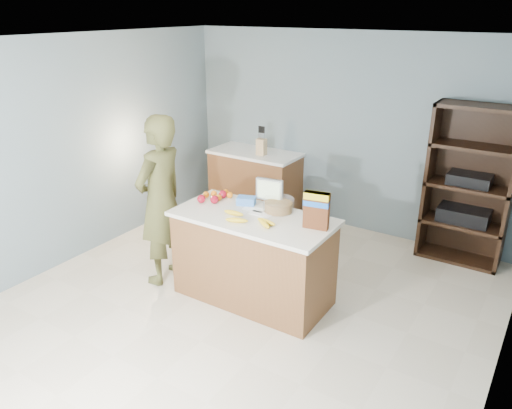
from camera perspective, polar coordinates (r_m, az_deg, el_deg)
The scene contains 15 objects.
floor at distance 4.95m, azimuth -2.24°, elevation -12.10°, with size 4.50×5.00×0.02m, color beige.
walls at distance 4.26m, azimuth -2.56°, elevation 6.69°, with size 4.52×5.02×2.51m.
counter_peninsula at distance 4.95m, azimuth -0.31°, elevation -6.48°, with size 1.56×0.76×0.90m.
back_cabinet at distance 7.00m, azimuth -0.09°, elevation 2.51°, with size 1.24×0.62×0.90m.
shelving_unit at distance 6.07m, azimuth 23.15°, elevation 1.77°, with size 0.90×0.40×1.80m.
person at distance 5.21m, azimuth -10.83°, elevation 0.41°, with size 0.65×0.43×1.79m, color #474622.
knife_block at distance 6.69m, azimuth 0.63°, elevation 6.67°, with size 0.12×0.10×0.31m.
envelopes at distance 4.83m, azimuth 0.14°, elevation -0.82°, with size 0.35×0.19×0.00m.
bananas at distance 4.60m, azimuth -0.69°, elevation -1.73°, with size 0.59×0.22×0.05m.
apples at distance 5.09m, azimuth -4.95°, elevation 0.80°, with size 0.21×0.31×0.09m.
oranges at distance 5.20m, azimuth -4.27°, elevation 1.13°, with size 0.28×0.23×0.07m.
blue_carton at distance 5.00m, azimuth -1.13°, elevation 0.42°, with size 0.18×0.12×0.08m, color blue.
salad_bowl at distance 4.83m, azimuth 2.58°, elevation -0.14°, with size 0.30×0.30×0.13m.
tv at distance 4.92m, azimuth 1.54°, elevation 1.56°, with size 0.28×0.12×0.28m.
cereal_box at distance 4.44m, azimuth 6.93°, elevation -0.37°, with size 0.24×0.12×0.34m.
Camera 1 is at (2.38, -3.36, 2.76)m, focal length 35.00 mm.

